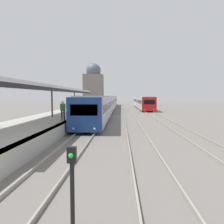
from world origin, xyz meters
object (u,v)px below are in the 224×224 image
signal_post_near (72,179)px  person_on_platform (63,110)px  train_far (142,102)px  train_near (108,102)px

signal_post_near → person_on_platform: bearing=105.9°
train_far → signal_post_near: bearing=-97.1°
train_near → signal_post_near: 41.76m
person_on_platform → train_near: (2.02, 28.57, -0.19)m
person_on_platform → signal_post_near: 13.70m
person_on_platform → train_far: bearing=74.8°
person_on_platform → signal_post_near: size_ratio=0.87×
person_on_platform → train_near: train_near is taller
person_on_platform → train_far: (10.00, 36.93, -0.25)m
person_on_platform → train_far: size_ratio=0.06×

